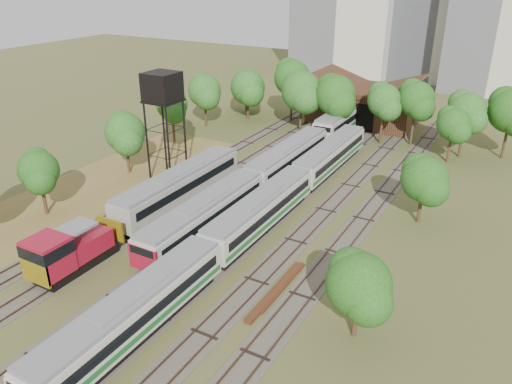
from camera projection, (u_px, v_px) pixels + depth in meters
The scene contains 15 objects.
ground at pixel (106, 333), 34.27m from camera, with size 240.00×240.00×0.00m, color #475123.
dry_grass_patch at pixel (31, 224), 48.67m from camera, with size 14.00×60.00×0.04m, color brown.
tracks at pixel (269, 197), 54.33m from camera, with size 24.60×80.00×0.19m.
railcar_red_set at pixel (252, 184), 53.00m from camera, with size 2.86×34.58×3.53m.
railcar_green_set at pixel (261, 212), 47.12m from camera, with size 2.77×52.07×3.42m.
railcar_rear at pixel (343, 120), 74.53m from camera, with size 2.97×16.08×3.67m.
shunter_locomotive at pixel (66, 252), 40.20m from camera, with size 3.02×8.11×3.96m.
old_grey_coach at pixel (180, 186), 52.00m from camera, with size 3.00×18.00×3.71m.
water_tower at pixel (162, 90), 55.12m from camera, with size 3.60×3.60×12.41m.
rail_pile_near at pixel (276, 291), 38.49m from camera, with size 0.58×8.71×0.29m, color #582D19.
rail_pile_far at pixel (283, 287), 39.02m from camera, with size 0.47×7.47×0.24m, color #582D19.
maintenance_shed at pixel (365, 104), 79.38m from camera, with size 16.45×11.55×7.58m.
tree_band_left at pixel (148, 119), 63.80m from camera, with size 7.80×67.72×8.10m.
tree_band_far at pixel (353, 95), 71.32m from camera, with size 43.76×10.10×9.73m.
tree_band_right at pixel (419, 184), 46.26m from camera, with size 4.92×41.73×7.05m.
Camera 1 is at (22.39, -18.51, 23.06)m, focal length 35.00 mm.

